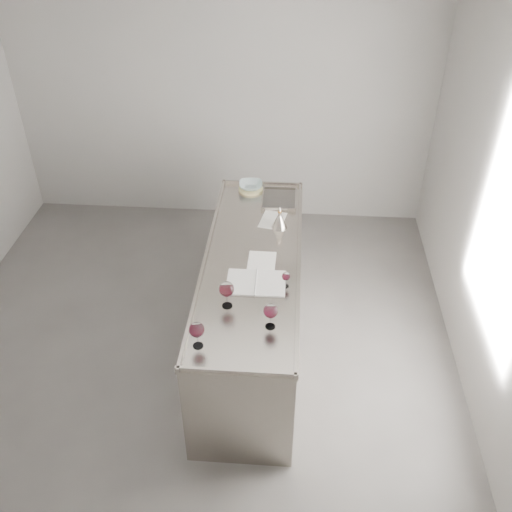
# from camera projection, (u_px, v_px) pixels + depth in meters

# --- Properties ---
(room_shell) EXTENTS (4.54, 5.04, 2.84)m
(room_shell) POSITION_uv_depth(u_px,v_px,m) (177.00, 229.00, 4.00)
(room_shell) COLOR #514E4C
(room_shell) RESTS_ON ground
(counter) EXTENTS (0.77, 2.42, 0.97)m
(counter) POSITION_uv_depth(u_px,v_px,m) (252.00, 304.00, 4.76)
(counter) COLOR gray
(counter) RESTS_ON ground
(wine_glass_left) EXTENTS (0.10, 0.10, 0.20)m
(wine_glass_left) POSITION_uv_depth(u_px,v_px,m) (197.00, 330.00, 3.64)
(wine_glass_left) COLOR white
(wine_glass_left) RESTS_ON counter
(wine_glass_middle) EXTENTS (0.11, 0.11, 0.21)m
(wine_glass_middle) POSITION_uv_depth(u_px,v_px,m) (227.00, 290.00, 3.95)
(wine_glass_middle) COLOR white
(wine_glass_middle) RESTS_ON counter
(wine_glass_right) EXTENTS (0.10, 0.10, 0.19)m
(wine_glass_right) POSITION_uv_depth(u_px,v_px,m) (271.00, 311.00, 3.79)
(wine_glass_right) COLOR white
(wine_glass_right) RESTS_ON counter
(wine_glass_small) EXTENTS (0.06, 0.06, 0.13)m
(wine_glass_small) POSITION_uv_depth(u_px,v_px,m) (286.00, 277.00, 4.16)
(wine_glass_small) COLOR white
(wine_glass_small) RESTS_ON counter
(notebook) EXTENTS (0.44, 0.31, 0.02)m
(notebook) POSITION_uv_depth(u_px,v_px,m) (256.00, 283.00, 4.24)
(notebook) COLOR white
(notebook) RESTS_ON counter
(loose_paper_top) EXTENTS (0.25, 0.32, 0.00)m
(loose_paper_top) POSITION_uv_depth(u_px,v_px,m) (273.00, 220.00, 4.94)
(loose_paper_top) COLOR silver
(loose_paper_top) RESTS_ON counter
(loose_paper_under) EXTENTS (0.22, 0.31, 0.00)m
(loose_paper_under) POSITION_uv_depth(u_px,v_px,m) (262.00, 263.00, 4.44)
(loose_paper_under) COLOR silver
(loose_paper_under) RESTS_ON counter
(trivet) EXTENTS (0.27, 0.27, 0.02)m
(trivet) POSITION_uv_depth(u_px,v_px,m) (251.00, 189.00, 5.35)
(trivet) COLOR beige
(trivet) RESTS_ON counter
(ceramic_bowl) EXTENTS (0.24, 0.24, 0.05)m
(ceramic_bowl) POSITION_uv_depth(u_px,v_px,m) (251.00, 186.00, 5.33)
(ceramic_bowl) COLOR #97ACB0
(ceramic_bowl) RESTS_ON trivet
(wine_funnel) EXTENTS (0.14, 0.14, 0.20)m
(wine_funnel) POSITION_uv_depth(u_px,v_px,m) (279.00, 221.00, 4.81)
(wine_funnel) COLOR #B2AA9F
(wine_funnel) RESTS_ON counter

